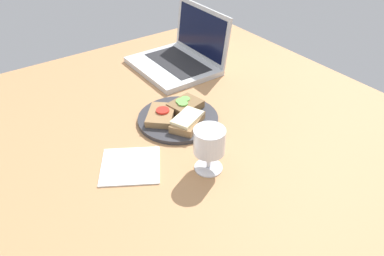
{
  "coord_description": "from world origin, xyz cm",
  "views": [
    {
      "loc": [
        72.42,
        -47.19,
        68.13
      ],
      "look_at": [
        4.84,
        0.87,
        8.0
      ],
      "focal_mm": 35.0,
      "sensor_mm": 36.0,
      "label": 1
    }
  ],
  "objects_px": {
    "plate": "(178,119)",
    "napkin": "(130,166)",
    "sandwich_with_cucumber": "(185,105)",
    "laptop": "(180,57)",
    "sandwich_with_tomato": "(161,115)",
    "wine_glass": "(209,143)",
    "sandwich_with_cheese": "(187,121)"
  },
  "relations": [
    {
      "from": "sandwich_with_tomato",
      "to": "sandwich_with_cheese",
      "type": "relative_size",
      "value": 1.01
    },
    {
      "from": "sandwich_with_tomato",
      "to": "sandwich_with_cucumber",
      "type": "distance_m",
      "value": 0.09
    },
    {
      "from": "sandwich_with_cucumber",
      "to": "wine_glass",
      "type": "height_order",
      "value": "wine_glass"
    },
    {
      "from": "sandwich_with_tomato",
      "to": "laptop",
      "type": "xyz_separation_m",
      "value": [
        -0.28,
        0.25,
        0.01
      ]
    },
    {
      "from": "sandwich_with_cucumber",
      "to": "laptop",
      "type": "relative_size",
      "value": 0.35
    },
    {
      "from": "sandwich_with_cucumber",
      "to": "laptop",
      "type": "xyz_separation_m",
      "value": [
        -0.28,
        0.17,
        0.01
      ]
    },
    {
      "from": "plate",
      "to": "napkin",
      "type": "relative_size",
      "value": 1.62
    },
    {
      "from": "plate",
      "to": "laptop",
      "type": "distance_m",
      "value": 0.37
    },
    {
      "from": "sandwich_with_cheese",
      "to": "napkin",
      "type": "height_order",
      "value": "sandwich_with_cheese"
    },
    {
      "from": "laptop",
      "to": "napkin",
      "type": "bearing_deg",
      "value": -46.57
    },
    {
      "from": "plate",
      "to": "laptop",
      "type": "bearing_deg",
      "value": 145.14
    },
    {
      "from": "laptop",
      "to": "sandwich_with_tomato",
      "type": "bearing_deg",
      "value": -42.66
    },
    {
      "from": "sandwich_with_tomato",
      "to": "sandwich_with_cucumber",
      "type": "xyz_separation_m",
      "value": [
        0.0,
        0.09,
        0.0
      ]
    },
    {
      "from": "plate",
      "to": "napkin",
      "type": "bearing_deg",
      "value": -64.77
    },
    {
      "from": "sandwich_with_tomato",
      "to": "sandwich_with_cheese",
      "type": "distance_m",
      "value": 0.09
    },
    {
      "from": "sandwich_with_tomato",
      "to": "wine_glass",
      "type": "xyz_separation_m",
      "value": [
        0.25,
        -0.01,
        0.06
      ]
    },
    {
      "from": "sandwich_with_tomato",
      "to": "wine_glass",
      "type": "height_order",
      "value": "wine_glass"
    },
    {
      "from": "sandwich_with_cheese",
      "to": "plate",
      "type": "bearing_deg",
      "value": 179.09
    },
    {
      "from": "plate",
      "to": "napkin",
      "type": "xyz_separation_m",
      "value": [
        0.1,
        -0.22,
        -0.0
      ]
    },
    {
      "from": "laptop",
      "to": "napkin",
      "type": "xyz_separation_m",
      "value": [
        0.4,
        -0.43,
        -0.03
      ]
    },
    {
      "from": "sandwich_with_cucumber",
      "to": "plate",
      "type": "bearing_deg",
      "value": -60.32
    },
    {
      "from": "plate",
      "to": "sandwich_with_tomato",
      "type": "xyz_separation_m",
      "value": [
        -0.03,
        -0.04,
        0.02
      ]
    },
    {
      "from": "plate",
      "to": "sandwich_with_cheese",
      "type": "height_order",
      "value": "sandwich_with_cheese"
    },
    {
      "from": "plate",
      "to": "sandwich_with_cheese",
      "type": "xyz_separation_m",
      "value": [
        0.05,
        -0.0,
        0.02
      ]
    },
    {
      "from": "sandwich_with_cheese",
      "to": "sandwich_with_tomato",
      "type": "bearing_deg",
      "value": -151.14
    },
    {
      "from": "napkin",
      "to": "plate",
      "type": "bearing_deg",
      "value": 115.23
    },
    {
      "from": "plate",
      "to": "napkin",
      "type": "distance_m",
      "value": 0.24
    },
    {
      "from": "sandwich_with_tomato",
      "to": "sandwich_with_cucumber",
      "type": "bearing_deg",
      "value": 89.34
    },
    {
      "from": "plate",
      "to": "sandwich_with_tomato",
      "type": "distance_m",
      "value": 0.05
    },
    {
      "from": "laptop",
      "to": "napkin",
      "type": "distance_m",
      "value": 0.59
    },
    {
      "from": "wine_glass",
      "to": "sandwich_with_cheese",
      "type": "bearing_deg",
      "value": 162.41
    },
    {
      "from": "sandwich_with_cucumber",
      "to": "sandwich_with_cheese",
      "type": "bearing_deg",
      "value": -30.59
    }
  ]
}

